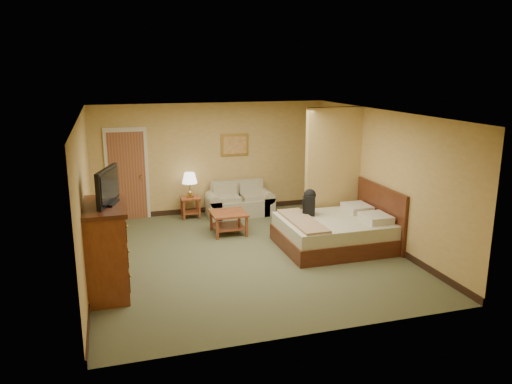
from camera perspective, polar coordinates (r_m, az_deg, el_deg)
name	(u,v)px	position (r m, az deg, el deg)	size (l,w,h in m)	color
floor	(246,254)	(9.34, -1.13, -7.14)	(6.00, 6.00, 0.00)	#515436
ceiling	(245,114)	(8.75, -1.21, 8.95)	(6.00, 6.00, 0.00)	white
back_wall	(212,158)	(11.82, -5.09, 3.84)	(5.50, 0.02, 2.60)	tan
left_wall	(85,197)	(8.66, -18.98, -0.60)	(0.02, 6.00, 2.60)	tan
right_wall	(382,177)	(10.03, 14.15, 1.66)	(0.02, 6.00, 2.60)	tan
partition	(333,170)	(10.55, 8.79, 2.51)	(1.20, 0.15, 2.60)	tan
door	(127,175)	(11.61, -14.49, 1.92)	(0.94, 0.16, 2.10)	beige
baseboard	(213,209)	(12.08, -4.95, -1.97)	(5.50, 0.02, 0.12)	black
loveseat	(240,204)	(11.76, -1.89, -1.39)	(1.55, 0.72, 0.78)	tan
side_table	(190,204)	(11.59, -7.50, -1.38)	(0.44, 0.44, 0.49)	maroon
table_lamp	(190,179)	(11.45, -7.60, 1.52)	(0.35, 0.35, 0.57)	#A98A3E
coffee_table	(229,218)	(10.40, -3.16, -3.02)	(0.72, 0.72, 0.46)	maroon
wall_picture	(235,145)	(11.87, -2.45, 5.39)	(0.67, 0.04, 0.52)	#B78E3F
dresser	(105,248)	(7.95, -16.86, -6.20)	(0.69, 1.31, 1.40)	maroon
tv	(108,187)	(7.68, -16.61, 0.52)	(0.33, 0.87, 0.54)	black
bed	(338,231)	(9.77, 9.37, -4.44)	(2.09, 1.78, 1.15)	#451D10
backpack	(310,201)	(9.81, 6.16, -1.05)	(0.29, 0.35, 0.52)	black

